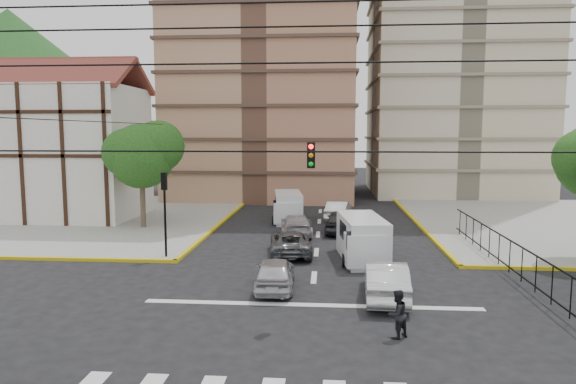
# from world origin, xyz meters

# --- Properties ---
(ground) EXTENTS (160.00, 160.00, 0.00)m
(ground) POSITION_xyz_m (0.00, 0.00, 0.00)
(ground) COLOR black
(ground) RESTS_ON ground
(sidewalk_nw) EXTENTS (26.00, 26.00, 0.15)m
(sidewalk_nw) POSITION_xyz_m (-20.00, 20.00, 0.07)
(sidewalk_nw) COLOR gray
(sidewalk_nw) RESTS_ON ground
(stop_line) EXTENTS (13.00, 0.40, 0.01)m
(stop_line) POSITION_xyz_m (0.00, 1.20, 0.01)
(stop_line) COLOR silver
(stop_line) RESTS_ON ground
(tudor_building) EXTENTS (10.80, 8.05, 12.23)m
(tudor_building) POSITION_xyz_m (-19.00, 20.00, 5.25)
(tudor_building) COLOR silver
(tudor_building) RESTS_ON ground
(distant_hill) EXTENTS (70.00, 70.00, 28.00)m
(distant_hill) POSITION_xyz_m (-55.00, 70.00, 14.00)
(distant_hill) COLOR #1D4E1A
(distant_hill) RESTS_ON ground
(park_fence) EXTENTS (0.10, 22.50, 1.66)m
(park_fence) POSITION_xyz_m (9.00, 4.50, 0.00)
(park_fence) COLOR black
(park_fence) RESTS_ON ground
(tree_tudor) EXTENTS (5.39, 4.40, 7.43)m
(tree_tudor) POSITION_xyz_m (-11.90, 16.01, 5.22)
(tree_tudor) COLOR #473828
(tree_tudor) RESTS_ON ground
(traffic_light_nw) EXTENTS (0.28, 0.22, 4.40)m
(traffic_light_nw) POSITION_xyz_m (-7.80, 7.80, 3.11)
(traffic_light_nw) COLOR black
(traffic_light_nw) RESTS_ON ground
(traffic_light_hanging) EXTENTS (18.00, 9.12, 0.92)m
(traffic_light_hanging) POSITION_xyz_m (0.00, -2.04, 5.90)
(traffic_light_hanging) COLOR black
(traffic_light_hanging) RESTS_ON ground
(van_right_lane) EXTENTS (2.55, 5.22, 2.26)m
(van_right_lane) POSITION_xyz_m (2.39, 8.19, 1.10)
(van_right_lane) COLOR silver
(van_right_lane) RESTS_ON ground
(van_left_lane) EXTENTS (2.47, 5.02, 2.17)m
(van_left_lane) POSITION_xyz_m (-2.33, 19.59, 1.06)
(van_left_lane) COLOR silver
(van_left_lane) RESTS_ON ground
(car_silver_front_left) EXTENTS (1.80, 4.10, 1.37)m
(car_silver_front_left) POSITION_xyz_m (-1.61, 3.16, 0.69)
(car_silver_front_left) COLOR #B6B7BB
(car_silver_front_left) RESTS_ON ground
(car_white_front_right) EXTENTS (1.83, 4.68, 1.52)m
(car_white_front_right) POSITION_xyz_m (2.92, 2.22, 0.76)
(car_white_front_right) COLOR silver
(car_white_front_right) RESTS_ON ground
(car_grey_mid_left) EXTENTS (2.61, 4.88, 1.30)m
(car_grey_mid_left) POSITION_xyz_m (-1.41, 9.41, 0.65)
(car_grey_mid_left) COLOR #575B5F
(car_grey_mid_left) RESTS_ON ground
(car_silver_rear_left) EXTENTS (2.41, 4.91, 1.37)m
(car_silver_rear_left) POSITION_xyz_m (-1.40, 14.62, 0.69)
(car_silver_rear_left) COLOR #B1B0B5
(car_silver_rear_left) RESTS_ON ground
(car_darkgrey_mid_right) EXTENTS (2.23, 4.67, 1.54)m
(car_darkgrey_mid_right) POSITION_xyz_m (1.46, 15.75, 0.77)
(car_darkgrey_mid_right) COLOR #29292C
(car_darkgrey_mid_right) RESTS_ON ground
(car_white_rear_right) EXTENTS (2.23, 4.60, 1.45)m
(car_white_rear_right) POSITION_xyz_m (1.44, 20.72, 0.73)
(car_white_rear_right) COLOR silver
(car_white_rear_right) RESTS_ON ground
(pedestrian_crosswalk) EXTENTS (0.97, 0.95, 1.58)m
(pedestrian_crosswalk) POSITION_xyz_m (2.84, -1.75, 0.79)
(pedestrian_crosswalk) COLOR black
(pedestrian_crosswalk) RESTS_ON ground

